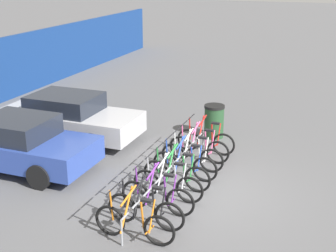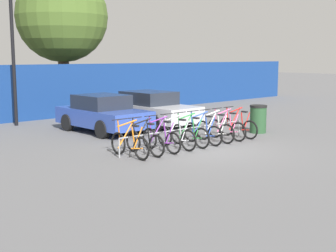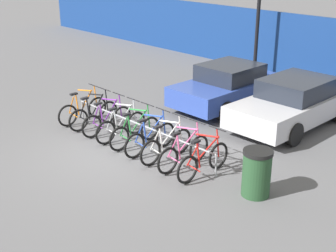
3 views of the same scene
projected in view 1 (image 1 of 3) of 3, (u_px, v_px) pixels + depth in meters
The scene contains 14 objects.
ground_plane at pixel (197, 192), 11.12m from camera, with size 120.00×120.00×0.00m, color #59595B.
bike_rack at pixel (171, 168), 11.19m from camera, with size 5.36×0.04×0.57m.
bicycle_orange at pixel (134, 223), 9.06m from camera, with size 0.68×1.71×1.05m.
bicycle_black at pixel (146, 210), 9.55m from camera, with size 0.68×1.71×1.05m.
bicycle_purple at pixel (157, 196), 10.11m from camera, with size 0.68×1.71×1.05m.
bicycle_silver at pixel (168, 184), 10.67m from camera, with size 0.68×1.71×1.05m.
bicycle_green at pixel (176, 174), 11.18m from camera, with size 0.68×1.71×1.05m.
bicycle_blue at pixel (185, 165), 11.71m from camera, with size 0.68×1.71×1.05m.
bicycle_white at pixel (192, 156), 12.23m from camera, with size 0.68×1.71×1.05m.
bicycle_pink at pixel (199, 148), 12.76m from camera, with size 0.68×1.71×1.05m.
bicycle_red at pixel (206, 141), 13.31m from camera, with size 0.68×1.71×1.05m.
car_blue at pixel (20, 144), 12.21m from camera, with size 1.91×3.93×1.40m.
car_silver at pixel (69, 117), 14.35m from camera, with size 1.91×4.38×1.40m.
trash_bin at pixel (214, 121), 14.51m from camera, with size 0.63×0.63×1.03m.
Camera 1 is at (-9.57, -2.94, 5.14)m, focal length 50.00 mm.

